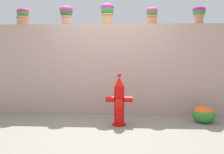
{
  "coord_description": "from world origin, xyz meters",
  "views": [
    {
      "loc": [
        0.41,
        -4.38,
        1.34
      ],
      "look_at": [
        0.08,
        0.98,
        0.81
      ],
      "focal_mm": 41.8,
      "sensor_mm": 36.0,
      "label": 1
    }
  ],
  "objects": [
    {
      "name": "potted_plant_5",
      "position": [
        1.85,
        1.15,
        2.13
      ],
      "size": [
        0.26,
        0.26,
        0.37
      ],
      "color": "#B17257",
      "rests_on": "stone_wall"
    },
    {
      "name": "potted_plant_1",
      "position": [
        -1.85,
        1.16,
        2.1
      ],
      "size": [
        0.3,
        0.3,
        0.37
      ],
      "color": "tan",
      "rests_on": "stone_wall"
    },
    {
      "name": "ground_plane",
      "position": [
        0.0,
        0.0,
        0.0
      ],
      "size": [
        24.0,
        24.0,
        0.0
      ],
      "primitive_type": "plane",
      "color": "gray"
    },
    {
      "name": "potted_plant_2",
      "position": [
        -0.91,
        1.16,
        2.15
      ],
      "size": [
        0.28,
        0.28,
        0.41
      ],
      "color": "tan",
      "rests_on": "stone_wall"
    },
    {
      "name": "flower_bush_left",
      "position": [
        1.84,
        0.52,
        0.17
      ],
      "size": [
        0.43,
        0.38,
        0.33
      ],
      "color": "#33812B",
      "rests_on": "ground"
    },
    {
      "name": "potted_plant_3",
      "position": [
        -0.04,
        1.17,
        2.17
      ],
      "size": [
        0.29,
        0.29,
        0.45
      ],
      "color": "tan",
      "rests_on": "stone_wall"
    },
    {
      "name": "potted_plant_4",
      "position": [
        0.89,
        1.16,
        2.11
      ],
      "size": [
        0.25,
        0.25,
        0.36
      ],
      "color": "#B16C4B",
      "rests_on": "stone_wall"
    },
    {
      "name": "stone_wall",
      "position": [
        0.0,
        1.18,
        0.95
      ],
      "size": [
        6.14,
        0.36,
        1.9
      ],
      "primitive_type": "cube",
      "color": "tan",
      "rests_on": "ground"
    },
    {
      "name": "fire_hydrant",
      "position": [
        0.25,
        0.23,
        0.43
      ],
      "size": [
        0.49,
        0.38,
        0.93
      ],
      "color": "red",
      "rests_on": "ground"
    }
  ]
}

